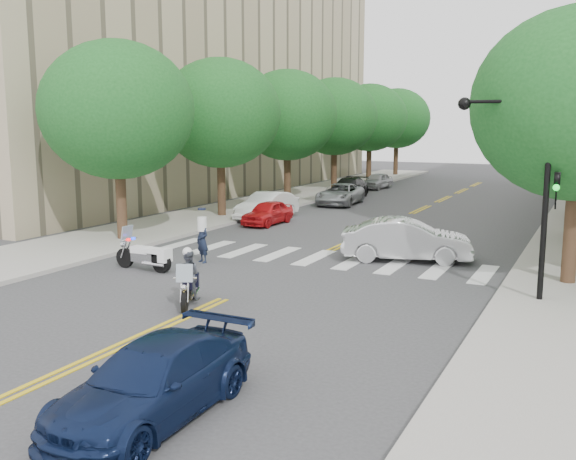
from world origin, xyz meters
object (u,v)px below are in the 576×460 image
Objects in this scene: convertible at (406,240)px; officer_standing at (202,241)px; motorcycle_police at (188,279)px; motorcycle_parked at (147,256)px; sedan_blue at (153,381)px.

officer_standing is at bearing 102.46° from convertible.
officer_standing is (-2.77, 4.85, 0.07)m from motorcycle_police.
motorcycle_police is 0.81× the size of motorcycle_parked.
officer_standing is at bearing -87.47° from motorcycle_police.
sedan_blue is at bearing 162.57° from convertible.
officer_standing is 0.34× the size of convertible.
officer_standing is at bearing -23.54° from motorcycle_parked.
convertible is at bearing -141.36° from motorcycle_police.
motorcycle_parked reaches higher than sedan_blue.
convertible is (6.56, 3.59, -0.03)m from officer_standing.
motorcycle_parked is at bearing 110.21° from convertible.
motorcycle_police is at bearing -125.52° from motorcycle_parked.
convertible reaches higher than sedan_blue.
convertible is at bearing -51.16° from motorcycle_parked.
motorcycle_police reaches higher than convertible.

